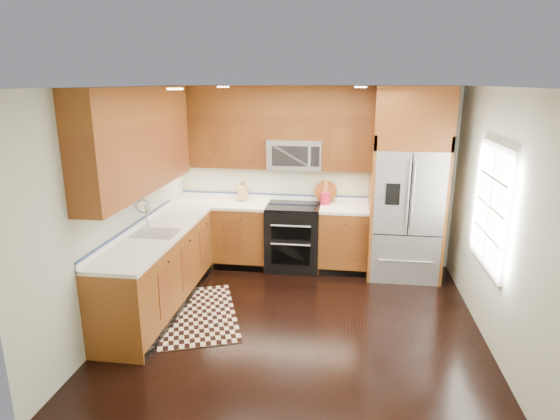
# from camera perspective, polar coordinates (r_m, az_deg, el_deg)

# --- Properties ---
(ground) EXTENTS (4.00, 4.00, 0.00)m
(ground) POSITION_cam_1_polar(r_m,az_deg,el_deg) (5.45, 2.24, -13.72)
(ground) COLOR black
(ground) RESTS_ON ground
(wall_back) EXTENTS (4.00, 0.02, 2.60)m
(wall_back) POSITION_cam_1_polar(r_m,az_deg,el_deg) (6.89, 4.06, 4.05)
(wall_back) COLOR beige
(wall_back) RESTS_ON ground
(wall_left) EXTENTS (0.02, 4.00, 2.60)m
(wall_left) POSITION_cam_1_polar(r_m,az_deg,el_deg) (5.51, -18.78, 0.36)
(wall_left) COLOR beige
(wall_left) RESTS_ON ground
(wall_right) EXTENTS (0.02, 4.00, 2.60)m
(wall_right) POSITION_cam_1_polar(r_m,az_deg,el_deg) (5.16, 25.07, -1.27)
(wall_right) COLOR beige
(wall_right) RESTS_ON ground
(window) EXTENTS (0.04, 1.10, 1.30)m
(window) POSITION_cam_1_polar(r_m,az_deg,el_deg) (5.32, 24.36, 0.39)
(window) COLOR white
(window) RESTS_ON ground
(base_cabinets) EXTENTS (2.85, 3.00, 0.90)m
(base_cabinets) POSITION_cam_1_polar(r_m,az_deg,el_deg) (6.28, -8.14, -5.27)
(base_cabinets) COLOR brown
(base_cabinets) RESTS_ON ground
(countertop) EXTENTS (2.86, 3.01, 0.04)m
(countertop) POSITION_cam_1_polar(r_m,az_deg,el_deg) (6.21, -6.75, -0.91)
(countertop) COLOR white
(countertop) RESTS_ON base_cabinets
(upper_cabinets) EXTENTS (2.85, 3.00, 1.15)m
(upper_cabinets) POSITION_cam_1_polar(r_m,az_deg,el_deg) (6.08, -7.48, 9.36)
(upper_cabinets) COLOR maroon
(upper_cabinets) RESTS_ON ground
(range) EXTENTS (0.76, 0.67, 0.95)m
(range) POSITION_cam_1_polar(r_m,az_deg,el_deg) (6.81, 1.63, -3.30)
(range) COLOR black
(range) RESTS_ON ground
(microwave) EXTENTS (0.76, 0.40, 0.42)m
(microwave) POSITION_cam_1_polar(r_m,az_deg,el_deg) (6.65, 1.83, 6.82)
(microwave) COLOR #B2B2B7
(microwave) RESTS_ON ground
(refrigerator) EXTENTS (0.98, 0.75, 2.60)m
(refrigerator) POSITION_cam_1_polar(r_m,az_deg,el_deg) (6.56, 15.23, 3.01)
(refrigerator) COLOR #B2B2B7
(refrigerator) RESTS_ON ground
(sink_faucet) EXTENTS (0.54, 0.44, 0.37)m
(sink_faucet) POSITION_cam_1_polar(r_m,az_deg,el_deg) (5.68, -15.11, -2.14)
(sink_faucet) COLOR #B2B2B7
(sink_faucet) RESTS_ON countertop
(rug) EXTENTS (1.32, 1.67, 0.01)m
(rug) POSITION_cam_1_polar(r_m,az_deg,el_deg) (5.72, -10.02, -12.38)
(rug) COLOR black
(rug) RESTS_ON ground
(knife_block) EXTENTS (0.14, 0.16, 0.29)m
(knife_block) POSITION_cam_1_polar(r_m,az_deg,el_deg) (6.96, -4.54, 2.12)
(knife_block) COLOR #A48450
(knife_block) RESTS_ON countertop
(utensil_crock) EXTENTS (0.17, 0.17, 0.38)m
(utensil_crock) POSITION_cam_1_polar(r_m,az_deg,el_deg) (6.74, 5.52, 1.77)
(utensil_crock) COLOR #A91432
(utensil_crock) RESTS_ON countertop
(cutting_board) EXTENTS (0.38, 0.38, 0.02)m
(cutting_board) POSITION_cam_1_polar(r_m,az_deg,el_deg) (6.88, 5.54, 1.02)
(cutting_board) COLOR maroon
(cutting_board) RESTS_ON countertop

